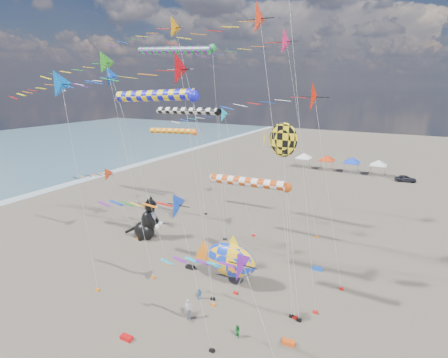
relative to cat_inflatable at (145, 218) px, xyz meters
name	(u,v)px	position (x,y,z in m)	size (l,w,h in m)	color
delta_kite_0	(301,99)	(17.67, -0.07, 13.84)	(12.79, 2.74, 18.04)	red
delta_kite_2	(246,25)	(15.24, -5.87, 18.87)	(10.95, 2.17, 22.88)	#FB3415
delta_kite_3	(156,209)	(11.65, -11.95, 6.96)	(10.53, 1.99, 10.90)	blue
delta_kite_4	(164,72)	(9.37, -7.47, 15.89)	(14.12, 2.65, 20.10)	#BE0710
delta_kite_5	(246,284)	(19.70, -14.90, 5.33)	(7.97, 1.90, 9.19)	purple
delta_kite_6	(289,43)	(13.05, 9.88, 19.36)	(14.76, 3.08, 23.72)	#DE1E58
delta_kite_7	(222,117)	(6.53, 6.66, 11.34)	(10.08, 1.82, 15.24)	#14AFD8
delta_kite_8	(102,179)	(-5.82, -0.66, 4.08)	(9.92, 1.80, 7.93)	red
delta_kite_9	(92,66)	(0.85, -6.50, 16.52)	(12.40, 2.07, 20.51)	#2A9421
delta_kite_10	(177,32)	(4.69, 0.96, 19.96)	(13.35, 2.23, 24.02)	orange
delta_kite_11	(113,80)	(0.56, -3.85, 15.38)	(11.49, 1.95, 19.32)	blue
delta_kite_12	(48,87)	(0.16, -10.46, 14.83)	(9.73, 2.34, 18.88)	blue
windsock_0	(177,51)	(2.32, 4.11, 18.57)	(11.53, 0.86, 21.67)	#1A923C
windsock_1	(190,112)	(5.40, 1.70, 12.28)	(9.26, 0.73, 15.32)	black
windsock_2	(159,96)	(8.30, -6.79, 14.10)	(8.95, 0.91, 17.22)	#1514D0
windsock_3	(175,132)	(-2.84, 10.19, 8.74)	(9.12, 0.78, 11.79)	#FF5B15
windsock_4	(251,183)	(15.98, -6.04, 7.88)	(7.93, 0.75, 10.91)	#BF420D
angelfish_kite	(281,141)	(17.36, -3.88, 10.85)	(3.74, 3.02, 14.88)	yellow
cat_inflatable	(145,218)	(0.00, 0.00, 0.00)	(3.85, 1.93, 5.20)	black
fish_inflatable	(230,259)	(13.23, -4.09, -0.03)	(6.33, 2.14, 5.00)	blue
person_adult	(188,309)	(12.54, -9.83, -1.76)	(0.61, 0.40, 1.67)	#9A9AA1
child_green	(237,332)	(16.82, -9.94, -2.08)	(0.51, 0.39, 1.04)	#1A732C
child_blue	(199,294)	(11.91, -7.24, -2.09)	(0.60, 0.25, 1.02)	#246AB1
kite_bag_0	(190,267)	(8.38, -3.33, -2.45)	(0.90, 0.44, 0.30)	black
kite_bag_1	(127,338)	(9.95, -13.83, -2.45)	(0.90, 0.44, 0.30)	red
kite_bag_2	(318,269)	(19.55, 2.35, -2.45)	(0.90, 0.44, 0.30)	blue
kite_bag_3	(289,342)	(20.28, -8.80, -2.45)	(0.90, 0.44, 0.30)	#DF4B12
tent_row	(339,157)	(13.47, 44.61, 0.55)	(19.20, 4.20, 3.80)	white
parked_car	(406,179)	(26.06, 42.61, -1.97)	(1.49, 3.69, 1.26)	#26262D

